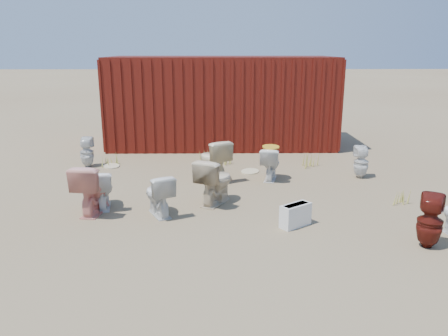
{
  "coord_description": "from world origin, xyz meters",
  "views": [
    {
      "loc": [
        -0.1,
        -6.91,
        2.62
      ],
      "look_at": [
        0.0,
        0.6,
        0.55
      ],
      "focal_mm": 35.0,
      "sensor_mm": 36.0,
      "label": 1
    }
  ],
  "objects_px": {
    "toilet_front_c": "(159,195)",
    "toilet_back_yellowlid": "(270,164)",
    "toilet_front_a": "(102,189)",
    "toilet_back_beige_right": "(215,181)",
    "toilet_front_maroon": "(430,221)",
    "toilet_front_pink": "(93,188)",
    "toilet_back_beige_left": "(214,160)",
    "loose_tank": "(295,215)",
    "toilet_back_a": "(87,152)",
    "shipping_container": "(222,101)",
    "toilet_back_e": "(361,162)"
  },
  "relations": [
    {
      "from": "toilet_front_a",
      "to": "loose_tank",
      "type": "relative_size",
      "value": 1.32
    },
    {
      "from": "toilet_front_a",
      "to": "toilet_back_beige_right",
      "type": "height_order",
      "value": "toilet_back_beige_right"
    },
    {
      "from": "toilet_front_c",
      "to": "toilet_back_e",
      "type": "distance_m",
      "value": 4.43
    },
    {
      "from": "toilet_back_beige_right",
      "to": "toilet_front_pink",
      "type": "bearing_deg",
      "value": 40.16
    },
    {
      "from": "toilet_front_a",
      "to": "toilet_front_c",
      "type": "distance_m",
      "value": 1.06
    },
    {
      "from": "toilet_front_maroon",
      "to": "loose_tank",
      "type": "distance_m",
      "value": 1.85
    },
    {
      "from": "toilet_front_pink",
      "to": "toilet_back_e",
      "type": "bearing_deg",
      "value": -150.69
    },
    {
      "from": "toilet_front_pink",
      "to": "loose_tank",
      "type": "bearing_deg",
      "value": 177.29
    },
    {
      "from": "toilet_back_yellowlid",
      "to": "toilet_front_c",
      "type": "bearing_deg",
      "value": 57.62
    },
    {
      "from": "toilet_front_maroon",
      "to": "loose_tank",
      "type": "height_order",
      "value": "toilet_front_maroon"
    },
    {
      "from": "toilet_front_pink",
      "to": "toilet_back_beige_left",
      "type": "distance_m",
      "value": 2.67
    },
    {
      "from": "toilet_back_yellowlid",
      "to": "toilet_front_maroon",
      "type": "bearing_deg",
      "value": 132.93
    },
    {
      "from": "toilet_front_maroon",
      "to": "toilet_back_a",
      "type": "distance_m",
      "value": 7.21
    },
    {
      "from": "toilet_front_maroon",
      "to": "toilet_back_yellowlid",
      "type": "xyz_separation_m",
      "value": [
        -1.78,
        3.19,
        -0.03
      ]
    },
    {
      "from": "toilet_front_maroon",
      "to": "loose_tank",
      "type": "bearing_deg",
      "value": 4.4
    },
    {
      "from": "toilet_back_yellowlid",
      "to": "loose_tank",
      "type": "xyz_separation_m",
      "value": [
        0.1,
        -2.45,
        -0.16
      ]
    },
    {
      "from": "toilet_front_pink",
      "to": "loose_tank",
      "type": "xyz_separation_m",
      "value": [
        3.21,
        -0.63,
        -0.24
      ]
    },
    {
      "from": "toilet_back_beige_right",
      "to": "toilet_back_yellowlid",
      "type": "relative_size",
      "value": 1.21
    },
    {
      "from": "toilet_back_beige_right",
      "to": "shipping_container",
      "type": "bearing_deg",
      "value": -63.21
    },
    {
      "from": "toilet_back_a",
      "to": "toilet_back_beige_left",
      "type": "relative_size",
      "value": 0.81
    },
    {
      "from": "toilet_back_beige_left",
      "to": "toilet_front_maroon",
      "type": "bearing_deg",
      "value": 104.01
    },
    {
      "from": "loose_tank",
      "to": "toilet_back_yellowlid",
      "type": "bearing_deg",
      "value": 56.36
    },
    {
      "from": "shipping_container",
      "to": "toilet_back_beige_left",
      "type": "xyz_separation_m",
      "value": [
        -0.2,
        -3.49,
        -0.78
      ]
    },
    {
      "from": "toilet_front_pink",
      "to": "toilet_front_maroon",
      "type": "bearing_deg",
      "value": 172.66
    },
    {
      "from": "toilet_back_e",
      "to": "toilet_back_beige_left",
      "type": "bearing_deg",
      "value": 3.63
    },
    {
      "from": "toilet_front_a",
      "to": "toilet_back_beige_left",
      "type": "xyz_separation_m",
      "value": [
        1.87,
        1.6,
        0.09
      ]
    },
    {
      "from": "toilet_back_beige_right",
      "to": "toilet_front_a",
      "type": "bearing_deg",
      "value": 34.06
    },
    {
      "from": "toilet_front_pink",
      "to": "toilet_back_yellowlid",
      "type": "bearing_deg",
      "value": -141.33
    },
    {
      "from": "toilet_back_beige_left",
      "to": "toilet_back_e",
      "type": "bearing_deg",
      "value": 153.15
    },
    {
      "from": "toilet_front_a",
      "to": "toilet_back_e",
      "type": "bearing_deg",
      "value": -171.71
    },
    {
      "from": "toilet_front_c",
      "to": "toilet_back_beige_right",
      "type": "distance_m",
      "value": 1.05
    },
    {
      "from": "toilet_back_a",
      "to": "toilet_front_pink",
      "type": "bearing_deg",
      "value": 105.48
    },
    {
      "from": "toilet_front_a",
      "to": "toilet_front_maroon",
      "type": "relative_size",
      "value": 0.89
    },
    {
      "from": "toilet_front_c",
      "to": "toilet_back_yellowlid",
      "type": "xyz_separation_m",
      "value": [
        2.03,
        1.95,
        -0.01
      ]
    },
    {
      "from": "shipping_container",
      "to": "toilet_front_maroon",
      "type": "bearing_deg",
      "value": -67.71
    },
    {
      "from": "toilet_back_beige_left",
      "to": "toilet_back_yellowlid",
      "type": "distance_m",
      "value": 1.16
    },
    {
      "from": "toilet_back_a",
      "to": "toilet_back_yellowlid",
      "type": "xyz_separation_m",
      "value": [
        4.05,
        -1.05,
        -0.0
      ]
    },
    {
      "from": "toilet_front_maroon",
      "to": "toilet_back_beige_left",
      "type": "height_order",
      "value": "toilet_back_beige_left"
    },
    {
      "from": "toilet_back_a",
      "to": "toilet_back_beige_right",
      "type": "relative_size",
      "value": 0.83
    },
    {
      "from": "shipping_container",
      "to": "toilet_front_pink",
      "type": "relative_size",
      "value": 7.19
    },
    {
      "from": "toilet_back_a",
      "to": "loose_tank",
      "type": "bearing_deg",
      "value": 137.29
    },
    {
      "from": "toilet_back_beige_right",
      "to": "toilet_back_a",
      "type": "bearing_deg",
      "value": -11.48
    },
    {
      "from": "toilet_front_c",
      "to": "loose_tank",
      "type": "bearing_deg",
      "value": 140.02
    },
    {
      "from": "toilet_front_c",
      "to": "toilet_back_a",
      "type": "relative_size",
      "value": 1.02
    },
    {
      "from": "toilet_front_a",
      "to": "toilet_back_beige_right",
      "type": "bearing_deg",
      "value": 174.7
    },
    {
      "from": "toilet_front_pink",
      "to": "toilet_back_beige_left",
      "type": "relative_size",
      "value": 0.99
    },
    {
      "from": "toilet_front_a",
      "to": "toilet_front_maroon",
      "type": "height_order",
      "value": "toilet_front_maroon"
    },
    {
      "from": "shipping_container",
      "to": "toilet_front_c",
      "type": "relative_size",
      "value": 8.69
    },
    {
      "from": "toilet_back_beige_left",
      "to": "loose_tank",
      "type": "distance_m",
      "value": 2.77
    },
    {
      "from": "toilet_back_a",
      "to": "toilet_back_yellowlid",
      "type": "bearing_deg",
      "value": 162.88
    }
  ]
}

